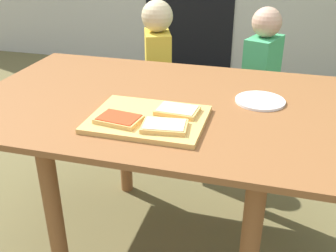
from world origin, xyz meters
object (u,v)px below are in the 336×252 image
at_px(pizza_slice_far_right, 177,110).
at_px(child_left, 158,72).
at_px(dining_table, 172,125).
at_px(cutting_board, 148,119).
at_px(plate_white_right, 260,101).
at_px(pizza_slice_near_left, 119,119).
at_px(pizza_slice_near_right, 165,126).
at_px(child_right, 260,81).

bearing_deg(pizza_slice_far_right, child_left, 111.07).
xyz_separation_m(dining_table, cutting_board, (-0.04, -0.19, 0.11)).
xyz_separation_m(cutting_board, plate_white_right, (0.36, 0.28, -0.00)).
relative_size(cutting_board, pizza_slice_near_left, 2.48).
bearing_deg(cutting_board, dining_table, 79.49).
distance_m(pizza_slice_near_right, pizza_slice_near_left, 0.16).
xyz_separation_m(child_left, child_right, (0.59, 0.07, -0.02)).
bearing_deg(child_left, dining_table, -69.08).
xyz_separation_m(pizza_slice_far_right, pizza_slice_near_left, (-0.17, -0.12, 0.00)).
xyz_separation_m(pizza_slice_near_right, pizza_slice_far_right, (0.01, 0.13, 0.00)).
bearing_deg(pizza_slice_near_left, child_right, 69.22).
xyz_separation_m(pizza_slice_near_left, child_left, (-0.18, 1.03, -0.19)).
distance_m(pizza_slice_far_right, child_right, 1.03).
relative_size(dining_table, child_right, 1.65).
relative_size(cutting_board, plate_white_right, 2.07).
xyz_separation_m(cutting_board, pizza_slice_far_right, (0.09, 0.06, 0.02)).
distance_m(dining_table, pizza_slice_near_right, 0.30).
bearing_deg(pizza_slice_near_left, child_left, 99.76).
bearing_deg(cutting_board, plate_white_right, 37.65).
bearing_deg(cutting_board, pizza_slice_far_right, 34.47).
height_order(pizza_slice_far_right, pizza_slice_near_left, same).
xyz_separation_m(dining_table, pizza_slice_near_right, (0.04, -0.26, 0.13)).
bearing_deg(dining_table, child_right, 70.53).
bearing_deg(pizza_slice_far_right, cutting_board, -145.53).
height_order(pizza_slice_near_right, child_right, child_right).
height_order(pizza_slice_near_right, pizza_slice_near_left, same).
height_order(cutting_board, pizza_slice_far_right, pizza_slice_far_right).
bearing_deg(child_right, plate_white_right, -87.75).
height_order(child_left, child_right, child_left).
height_order(pizza_slice_near_left, child_left, child_left).
distance_m(dining_table, pizza_slice_far_right, 0.19).
relative_size(pizza_slice_near_right, child_right, 0.17).
height_order(pizza_slice_near_left, child_right, child_right).
bearing_deg(dining_table, pizza_slice_near_left, -114.96).
bearing_deg(pizza_slice_near_right, cutting_board, 138.67).
distance_m(child_left, child_right, 0.60).
relative_size(cutting_board, pizza_slice_far_right, 2.57).
bearing_deg(child_left, pizza_slice_near_left, -80.24).
relative_size(dining_table, child_left, 1.62).
relative_size(pizza_slice_far_right, child_left, 0.16).
height_order(pizza_slice_far_right, child_left, child_left).
relative_size(pizza_slice_near_left, child_right, 0.17).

